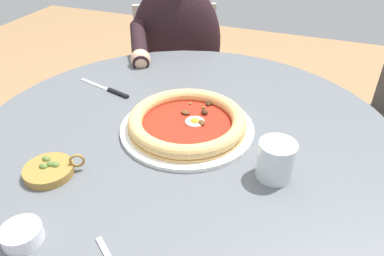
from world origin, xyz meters
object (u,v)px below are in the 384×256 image
Objects in this scene: olive_pan at (50,170)px; diner_person at (177,87)px; steak_knife at (111,90)px; ramekin_capers at (22,234)px; dining_table at (186,178)px; water_glass at (276,162)px; pizza_on_plate at (187,123)px; cafe_chair_diner at (177,76)px.

olive_pan is 0.11× the size of diner_person.
ramekin_capers is (0.15, -0.53, 0.01)m from steak_knife.
steak_knife reaches higher than dining_table.
water_glass is at bearing -18.82° from dining_table.
olive_pan is at bearing -129.00° from pizza_on_plate.
water_glass is at bearing -53.80° from diner_person.
steak_knife is 0.72m from cafe_chair_diner.
water_glass is 0.10× the size of cafe_chair_diner.
pizza_on_plate is 0.26m from water_glass.
cafe_chair_diner reaches higher than olive_pan.
dining_table is 15.15× the size of ramekin_capers.
olive_pan is at bearing 114.07° from ramekin_capers.
water_glass is (0.24, -0.08, 0.19)m from dining_table.
pizza_on_plate is at bearing -64.99° from cafe_chair_diner.
dining_table is 12.84× the size of water_glass.
dining_table is at bearing 161.18° from water_glass.
cafe_chair_diner reaches higher than steak_knife.
pizza_on_plate is 4.02× the size of water_glass.
water_glass reaches higher than pizza_on_plate.
pizza_on_plate is (-0.00, 0.02, 0.17)m from dining_table.
steak_knife is 0.25× the size of cafe_chair_diner.
cafe_chair_diner is at bearing 100.45° from ramekin_capers.
dining_table is 3.19× the size of pizza_on_plate.
pizza_on_plate reaches higher than ramekin_capers.
pizza_on_plate is 0.42× the size of cafe_chair_diner.
olive_pan is 0.95m from diner_person.
cafe_chair_diner is at bearing 98.18° from olive_pan.
diner_person is (-0.02, 0.54, -0.26)m from steak_knife.
olive_pan is 0.15× the size of cafe_chair_diner.
dining_table is 0.35m from steak_knife.
dining_table is 0.95× the size of diner_person.
pizza_on_plate is at bearing 71.65° from ramekin_capers.
water_glass is 0.07× the size of diner_person.
ramekin_capers is at bearing -108.35° from pizza_on_plate.
diner_person is (-0.09, 0.90, -0.26)m from olive_pan.
ramekin_capers is 1.25m from cafe_chair_diner.
olive_pan is (-0.45, -0.17, -0.03)m from water_glass.
diner_person is at bearing 91.66° from steak_knife.
dining_table is 0.17m from pizza_on_plate.
cafe_chair_diner is at bearing 115.01° from pizza_on_plate.
ramekin_capers is at bearing -81.32° from diner_person.
dining_table is at bearing -65.33° from cafe_chair_diner.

